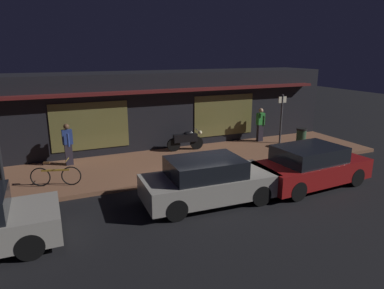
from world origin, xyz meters
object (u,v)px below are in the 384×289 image
Objects in this scene: trash_bin at (301,138)px; parked_car_far at (208,181)px; sign_post at (281,116)px; motorcycle at (186,140)px; person_bystander at (260,124)px; parked_car_across at (310,166)px; bicycle_parked at (56,176)px; person_photographer at (68,143)px.

trash_bin is 7.40m from parked_car_far.
motorcycle is at bearing 171.66° from sign_post.
sign_post is (0.69, -0.73, 0.48)m from person_bystander.
motorcycle is 0.41× the size of parked_car_across.
person_bystander is 0.70× the size of sign_post.
bicycle_parked is at bearing 145.25° from parked_car_far.
bicycle_parked is 0.67× the size of sign_post.
trash_bin is (5.11, -1.77, -0.03)m from motorcycle.
motorcycle is 6.12m from bicycle_parked.
person_photographer is at bearing -179.28° from person_bystander.
person_bystander is 1.80× the size of trash_bin.
parked_car_across is at bearing -106.92° from person_bystander.
bicycle_parked is at bearing -158.31° from motorcycle.
sign_post is 7.70m from parked_car_far.
motorcycle is 0.41× the size of parked_car_far.
bicycle_parked is at bearing 159.10° from parked_car_across.
person_photographer is 9.85m from sign_post.
parked_car_across is at bearing -65.72° from motorcycle.
parked_car_far is at bearing -54.64° from person_photographer.
bicycle_parked is 10.59m from sign_post.
person_bystander reaches higher than parked_car_far.
person_bystander reaches higher than motorcycle.
person_photographer is at bearing -179.12° from motorcycle.
person_photographer is at bearing 144.86° from parked_car_across.
bicycle_parked is 2.32m from person_photographer.
parked_car_far is 0.99× the size of parked_car_across.
motorcycle is 1.02× the size of person_bystander.
parked_car_far is at bearing -143.95° from sign_post.
trash_bin is at bearing 27.58° from parked_car_far.
bicycle_parked is 0.96× the size of person_photographer.
person_bystander is 0.40× the size of parked_car_across.
parked_car_across is at bearing -20.90° from bicycle_parked.
trash_bin is at bearing -59.71° from person_bystander.
bicycle_parked is at bearing -166.73° from person_bystander.
person_photographer is 6.29m from parked_car_far.
person_photographer is at bearing 125.36° from parked_car_far.
bicycle_parked is at bearing -177.41° from trash_bin.
person_photographer is 10.34m from trash_bin.
motorcycle is 1.02× the size of person_photographer.
motorcycle is at bearing 160.87° from trash_bin.
bicycle_parked is 0.96× the size of person_bystander.
parked_car_far is at bearing -34.75° from bicycle_parked.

